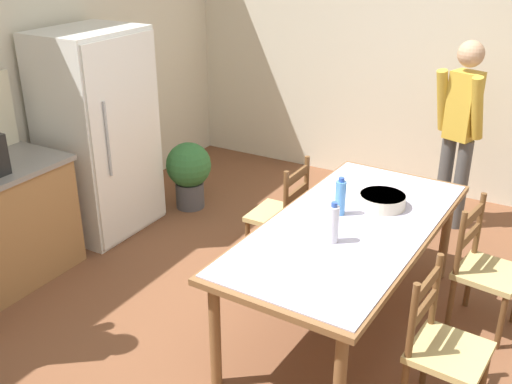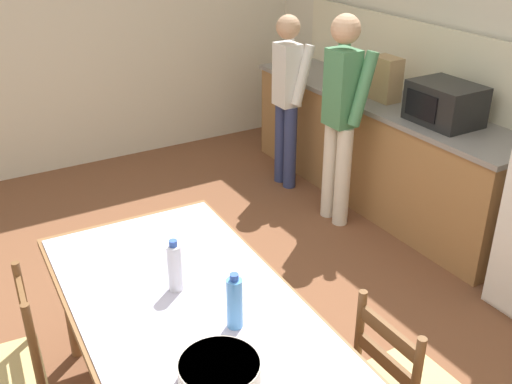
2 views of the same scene
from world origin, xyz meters
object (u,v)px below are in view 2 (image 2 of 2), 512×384
(microwave, at_px, (445,103))
(bottle_off_centre, at_px, (235,302))
(person_at_sink, at_px, (287,94))
(person_at_counter, at_px, (341,111))
(serving_bowl, at_px, (219,371))
(chair_side_near_left, at_px, (8,371))
(paper_bag, at_px, (386,79))
(dining_table, at_px, (200,333))
(bottle_near_centre, at_px, (175,267))

(microwave, bearing_deg, bottle_off_centre, -65.03)
(person_at_sink, bearing_deg, person_at_counter, -91.39)
(serving_bowl, distance_m, chair_side_near_left, 1.19)
(paper_bag, bearing_deg, chair_side_near_left, -70.98)
(dining_table, bearing_deg, microwave, 111.71)
(paper_bag, distance_m, dining_table, 3.01)
(chair_side_near_left, height_order, person_at_sink, person_at_sink)
(paper_bag, relative_size, chair_side_near_left, 0.40)
(microwave, height_order, bottle_near_centre, microwave)
(bottle_off_centre, xyz_separation_m, person_at_counter, (-1.67, 1.86, 0.05))
(bottle_near_centre, relative_size, bottle_off_centre, 1.00)
(bottle_off_centre, distance_m, serving_bowl, 0.34)
(serving_bowl, height_order, person_at_counter, person_at_counter)
(person_at_counter, bearing_deg, bottle_off_centre, -138.19)
(paper_bag, distance_m, chair_side_near_left, 3.53)
(paper_bag, relative_size, bottle_near_centre, 1.33)
(bottle_near_centre, distance_m, person_at_sink, 2.88)
(person_at_counter, bearing_deg, serving_bowl, -137.09)
(microwave, distance_m, bottle_off_centre, 2.63)
(paper_bag, xyz_separation_m, person_at_counter, (0.09, -0.51, -0.16))
(bottle_off_centre, height_order, serving_bowl, bottle_off_centre)
(bottle_off_centre, distance_m, chair_side_near_left, 1.19)
(bottle_off_centre, height_order, chair_side_near_left, bottle_off_centre)
(serving_bowl, bearing_deg, bottle_near_centre, 171.19)
(bottle_off_centre, bearing_deg, dining_table, -132.78)
(bottle_near_centre, height_order, chair_side_near_left, bottle_near_centre)
(person_at_counter, bearing_deg, person_at_sink, 88.61)
(bottle_near_centre, distance_m, serving_bowl, 0.65)
(bottle_near_centre, bearing_deg, bottle_off_centre, 16.26)
(bottle_off_centre, bearing_deg, person_at_sink, 142.59)
(microwave, xyz_separation_m, person_at_counter, (-0.56, -0.52, -0.13))
(microwave, height_order, chair_side_near_left, microwave)
(serving_bowl, xyz_separation_m, person_at_sink, (-2.72, 2.09, 0.05))
(bottle_off_centre, relative_size, person_at_counter, 0.16)
(chair_side_near_left, height_order, person_at_counter, person_at_counter)
(chair_side_near_left, bearing_deg, person_at_counter, 115.21)
(person_at_counter, bearing_deg, paper_bag, 9.46)
(bottle_near_centre, bearing_deg, paper_bag, 118.88)
(serving_bowl, distance_m, person_at_counter, 2.84)
(serving_bowl, xyz_separation_m, chair_side_near_left, (-0.89, -0.69, -0.39))
(dining_table, relative_size, serving_bowl, 6.84)
(bottle_near_centre, bearing_deg, serving_bowl, -8.81)
(microwave, distance_m, dining_table, 2.72)
(microwave, relative_size, person_at_sink, 0.32)
(bottle_off_centre, xyz_separation_m, chair_side_near_left, (-0.62, -0.90, -0.46))
(paper_bag, bearing_deg, person_at_sink, -145.28)
(dining_table, bearing_deg, person_at_sink, 139.53)
(paper_bag, xyz_separation_m, bottle_off_centre, (1.75, -2.37, -0.21))
(paper_bag, relative_size, bottle_off_centre, 1.33)
(person_at_sink, bearing_deg, paper_bag, -55.28)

